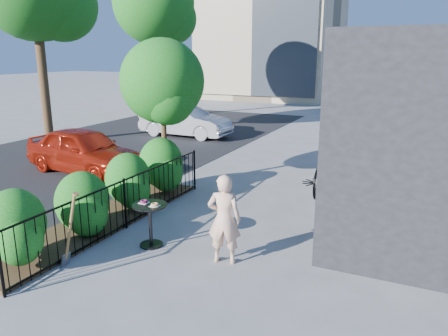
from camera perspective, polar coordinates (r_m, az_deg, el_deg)
The scene contains 12 objects.
ground at distance 8.83m, azimuth -4.75°, elevation -9.42°, with size 120.00×120.00×0.00m, color gray.
fence at distance 9.42m, azimuth -12.79°, elevation -4.51°, with size 0.05×6.05×1.10m.
planting_bed at distance 10.02m, azimuth -15.81°, elevation -6.68°, with size 1.30×6.00×0.08m, color #382616.
shrubs at distance 9.81m, azimuth -15.25°, elevation -3.01°, with size 1.10×5.60×1.24m.
patio_tree at distance 11.60m, azimuth -7.90°, elevation 10.49°, with size 2.20×2.20×3.94m.
street at distance 15.32m, azimuth -22.14°, elevation 0.10°, with size 9.00×30.00×0.01m, color black.
street_tree_far at distance 25.26m, azimuth -9.10°, elevation 19.94°, with size 4.40×4.40×8.28m.
cafe_table at distance 8.49m, azimuth -9.63°, elevation -6.36°, with size 0.67×0.67×0.90m.
woman at distance 7.66m, azimuth 0.03°, elevation -6.70°, with size 0.59×0.39×1.62m, color beige.
shovel at distance 7.97m, azimuth -19.55°, elevation -8.12°, with size 0.49×0.19×1.44m.
car_red at distance 14.11m, azimuth -17.77°, elevation 2.20°, with size 1.65×4.09×1.39m, color #9F1D0D.
car_silver at distance 19.40m, azimuth -5.09°, elevation 6.11°, with size 1.43×4.11×1.35m, color #ABABAF.
Camera 1 is at (4.07, -6.94, 3.63)m, focal length 35.00 mm.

